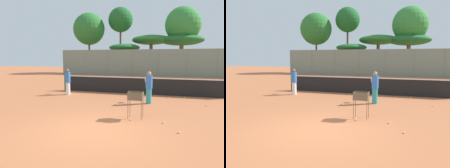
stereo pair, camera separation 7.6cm
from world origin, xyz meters
The scene contains 20 objects.
ground_plane centered at (0.00, 0.00, 0.00)m, with size 80.00×80.00×0.00m, color #B7663D.
tennis_net centered at (0.00, 7.37, 0.56)m, with size 10.39×0.10×1.07m.
back_fence centered at (0.00, 20.99, 1.64)m, with size 26.30×0.08×3.28m.
tree_0 centered at (2.59, 26.49, 4.65)m, with size 6.08×6.08×5.46m.
tree_1 centered at (-10.56, 24.26, 6.43)m, with size 4.66×4.66×8.77m.
tree_2 centered at (-5.18, 24.42, 3.60)m, with size 4.37×4.37×4.20m.
tree_3 centered at (-6.17, 25.91, 7.77)m, with size 3.66×3.66×9.65m.
tree_4 centered at (2.68, 26.18, 6.76)m, with size 4.87×4.87×9.23m.
tree_5 centered at (-1.62, 26.17, 4.74)m, with size 5.57×5.57×5.50m.
player_white_outfit centered at (-4.08, 5.84, 0.83)m, with size 0.41×0.86×1.61m.
player_red_cap centered at (1.11, 4.71, 0.84)m, with size 0.51×0.82×1.63m.
ball_cart centered at (1.00, 1.82, 0.80)m, with size 0.56×0.41×1.03m.
tennis_ball_0 centered at (0.89, 1.53, 0.03)m, with size 0.07×0.07×0.07m, color #D1E54C.
tennis_ball_1 centered at (1.98, 6.38, 0.03)m, with size 0.07×0.07×0.07m, color #D1E54C.
tennis_ball_2 centered at (2.63, 0.62, 0.03)m, with size 0.07×0.07×0.07m, color #D1E54C.
tennis_ball_3 centered at (-3.17, 4.99, 0.03)m, with size 0.07×0.07×0.07m, color #D1E54C.
tennis_ball_5 centered at (2.86, 6.75, 0.03)m, with size 0.07×0.07×0.07m, color #D1E54C.
tennis_ball_6 centered at (3.85, 4.94, 0.03)m, with size 0.07×0.07×0.07m, color #D1E54C.
tennis_ball_7 centered at (-0.41, 3.88, 0.03)m, with size 0.07×0.07×0.07m, color #D1E54C.
tennis_ball_8 centered at (2.09, 1.50, 0.03)m, with size 0.07×0.07×0.07m, color #D1E54C.
Camera 1 is at (2.61, -6.21, 2.35)m, focal length 35.00 mm.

